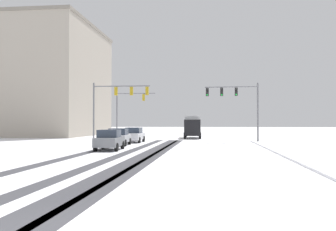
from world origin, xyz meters
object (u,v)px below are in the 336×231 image
(traffic_signal_near_left, at_px, (116,98))
(traffic_signal_near_right, at_px, (236,99))
(traffic_signal_far_left, at_px, (127,106))
(car_silver_second, at_px, (119,137))
(car_white_lead, at_px, (134,135))
(car_grey_third, at_px, (109,140))
(office_building_far_left_block, at_px, (12,82))
(box_truck_delivery, at_px, (193,126))

(traffic_signal_near_left, bearing_deg, traffic_signal_near_right, 9.15)
(traffic_signal_far_left, distance_m, car_silver_second, 15.34)
(car_white_lead, relative_size, car_grey_third, 0.98)
(car_silver_second, height_order, car_grey_third, same)
(traffic_signal_far_left, height_order, car_grey_third, traffic_signal_far_left)
(car_silver_second, bearing_deg, traffic_signal_far_left, 99.86)
(traffic_signal_far_left, xyz_separation_m, office_building_far_left_block, (-22.30, 9.77, 4.71))
(traffic_signal_near_left, bearing_deg, car_grey_third, -78.21)
(traffic_signal_near_left, xyz_separation_m, car_silver_second, (1.49, -4.67, -3.98))
(box_truck_delivery, bearing_deg, traffic_signal_near_left, -122.83)
(traffic_signal_near_right, bearing_deg, box_truck_delivery, 117.90)
(traffic_signal_far_left, bearing_deg, traffic_signal_near_right, -29.51)
(car_grey_third, bearing_deg, traffic_signal_near_right, 48.90)
(car_silver_second, xyz_separation_m, box_truck_delivery, (6.24, 16.65, 0.82))
(car_white_lead, xyz_separation_m, office_building_far_left_block, (-25.25, 19.36, 8.28))
(car_grey_third, xyz_separation_m, office_building_far_left_block, (-25.52, 30.11, 8.28))
(office_building_far_left_block, bearing_deg, box_truck_delivery, -14.12)
(car_white_lead, distance_m, box_truck_delivery, 12.96)
(traffic_signal_far_left, relative_size, traffic_signal_near_left, 1.00)
(traffic_signal_far_left, relative_size, car_white_lead, 1.59)
(traffic_signal_near_right, relative_size, car_grey_third, 1.55)
(traffic_signal_near_right, distance_m, box_truck_delivery, 11.62)
(traffic_signal_near_left, bearing_deg, office_building_far_left_block, 139.73)
(office_building_far_left_block, bearing_deg, car_white_lead, -37.48)
(box_truck_delivery, distance_m, office_building_far_left_block, 32.92)
(traffic_signal_near_left, distance_m, office_building_far_left_block, 30.93)
(traffic_signal_near_right, relative_size, office_building_far_left_block, 0.22)
(traffic_signal_near_right, height_order, car_grey_third, traffic_signal_near_right)
(traffic_signal_near_right, relative_size, car_white_lead, 1.59)
(box_truck_delivery, height_order, office_building_far_left_block, office_building_far_left_block)
(traffic_signal_near_right, height_order, car_white_lead, traffic_signal_near_right)
(traffic_signal_near_left, xyz_separation_m, box_truck_delivery, (7.73, 11.97, -3.16))
(car_white_lead, bearing_deg, car_grey_third, -88.57)
(car_silver_second, bearing_deg, office_building_far_left_block, 135.45)
(car_white_lead, bearing_deg, box_truck_delivery, 63.13)
(car_silver_second, relative_size, box_truck_delivery, 0.56)
(traffic_signal_near_left, height_order, box_truck_delivery, traffic_signal_near_left)
(traffic_signal_far_left, height_order, box_truck_delivery, traffic_signal_far_left)
(traffic_signal_far_left, distance_m, car_grey_third, 20.89)
(car_white_lead, height_order, car_grey_third, same)
(car_grey_third, xyz_separation_m, box_truck_delivery, (5.58, 22.28, 0.82))
(traffic_signal_far_left, height_order, office_building_far_left_block, office_building_far_left_block)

